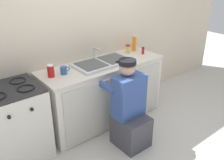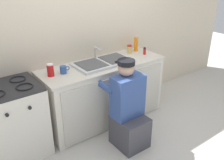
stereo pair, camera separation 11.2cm
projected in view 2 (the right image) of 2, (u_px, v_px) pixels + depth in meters
The scene contains 12 objects.
ground_plane at pixel (116, 127), 3.50m from camera, with size 12.00×12.00×0.00m, color beige.
back_wall at pixel (88, 30), 3.45m from camera, with size 6.00×0.10×2.50m, color beige.
counter_cabinet at pixel (104, 93), 3.54m from camera, with size 1.72×0.62×0.83m.
countertop at pixel (103, 64), 3.37m from camera, with size 1.76×0.62×0.03m, color beige.
sink_double_basin at pixel (103, 62), 3.36m from camera, with size 0.80×0.44×0.19m.
stove_range at pixel (14, 121), 2.86m from camera, with size 0.65×0.62×0.89m.
plumber_person at pixel (128, 112), 3.00m from camera, with size 0.42×0.61×1.10m.
coffee_mug at pixel (63, 70), 3.04m from camera, with size 0.13×0.08×0.09m.
spice_bottle_red at pixel (145, 51), 3.69m from camera, with size 0.04×0.04×0.10m.
condiment_jar at pixel (129, 49), 3.72m from camera, with size 0.07×0.07×0.13m.
soap_bottle_orange at pixel (136, 44), 3.81m from camera, with size 0.06×0.06×0.25m.
soda_cup_red at pixel (50, 70), 2.95m from camera, with size 0.08×0.08×0.15m.
Camera 2 is at (-1.77, -2.30, 2.07)m, focal length 40.00 mm.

